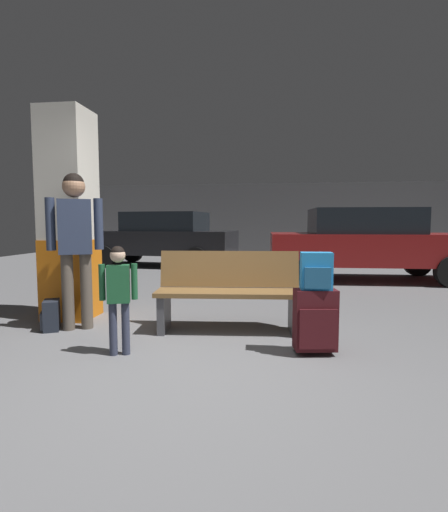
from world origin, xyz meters
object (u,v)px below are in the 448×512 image
Objects in this scene: structural_pillar at (69,216)px; parked_car_far at (163,237)px; child at (118,288)px; parked_car_near at (367,242)px; adult at (75,234)px; bench at (229,292)px; backpack_dark_floor at (51,315)px; backpack_bright at (316,271)px; suitcase at (315,320)px.

structural_pillar is 5.96m from parked_car_far.
parked_car_near reaches higher than child.
parked_car_near is (4.16, 4.34, -0.28)m from adult.
adult is (-1.71, -0.18, 0.65)m from bench.
backpack_dark_floor is 0.08× the size of parked_car_far.
bench is at bearing 7.27° from backpack_dark_floor.
adult is 0.97m from backpack_dark_floor.
bench is 6.79m from parked_car_far.
adult is at bearing -82.04° from parked_car_far.
backpack_bright is at bearing -8.64° from backpack_dark_floor.
adult reaches higher than child.
structural_pillar is 1.59× the size of bench.
structural_pillar is 0.63× the size of parked_car_near.
adult is at bearing -174.09° from bench.
bench reaches higher than suitcase.
adult is 0.42× the size of parked_car_near.
bench is at bearing 141.96° from suitcase.
suitcase is at bearing -38.04° from bench.
adult is 5.18× the size of backpack_dark_floor.
suitcase is at bearing -107.88° from parked_car_near.
structural_pillar is at bearing 124.47° from adult.
structural_pillar is 0.65m from adult.
backpack_bright is 0.08× the size of parked_car_far.
backpack_dark_floor is at bearing 171.36° from backpack_bright.
adult reaches higher than parked_car_far.
suitcase is 0.45m from backpack_bright.
parked_car_far is (-5.06, 2.09, 0.00)m from parked_car_near.
structural_pillar reaches higher than adult.
child reaches higher than backpack_dark_floor.
child is (-1.78, -0.25, 0.30)m from suitcase.
parked_car_near is at bearing 72.12° from suitcase.
structural_pillar is 2.26m from bench.
backpack_bright reaches higher than backpack_dark_floor.
bench is 1.84m from adult.
parked_car_far reaches higher than backpack_bright.
adult is (-0.81, 0.76, 0.47)m from child.
parked_car_near is at bearing 56.71° from child.
suitcase is 5.13m from parked_car_near.
bench is at bearing -9.22° from structural_pillar.
structural_pillar reaches higher than suitcase.
suitcase reaches higher than backpack_dark_floor.
backpack_dark_floor is at bearing -164.74° from adult.
parked_car_near is at bearing -22.41° from parked_car_far.
parked_car_near is at bearing 72.11° from backpack_bright.
child reaches higher than suitcase.
parked_car_near is at bearing 44.84° from backpack_dark_floor.
structural_pillar is at bearing 96.58° from backpack_dark_floor.
suitcase is at bearing 7.83° from child.
backpack_bright is (0.88, -0.69, 0.33)m from bench.
parked_car_near is at bearing 40.32° from structural_pillar.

